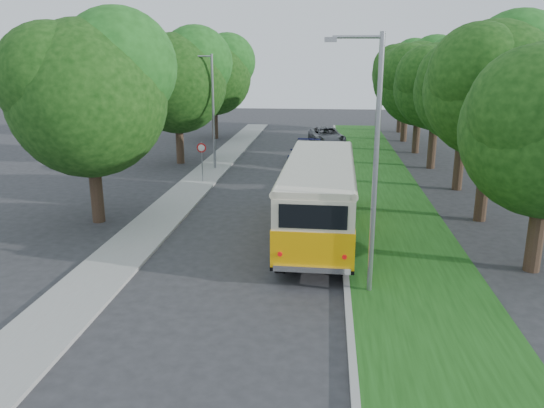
# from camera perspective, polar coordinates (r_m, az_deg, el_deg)

# --- Properties ---
(ground) EXTENTS (120.00, 120.00, 0.00)m
(ground) POSITION_cam_1_polar(r_m,az_deg,el_deg) (19.92, -2.64, -5.99)
(ground) COLOR #2A2A2D
(ground) RESTS_ON ground
(curb) EXTENTS (0.20, 70.00, 0.15)m
(curb) POSITION_cam_1_polar(r_m,az_deg,el_deg) (24.43, 7.50, -1.82)
(curb) COLOR gray
(curb) RESTS_ON ground
(grass_verge) EXTENTS (4.50, 70.00, 0.13)m
(grass_verge) POSITION_cam_1_polar(r_m,az_deg,el_deg) (24.62, 12.97, -1.98)
(grass_verge) COLOR #194412
(grass_verge) RESTS_ON ground
(sidewalk) EXTENTS (2.20, 70.00, 0.12)m
(sidewalk) POSITION_cam_1_polar(r_m,az_deg,el_deg) (25.58, -11.66, -1.25)
(sidewalk) COLOR gray
(sidewalk) RESTS_ON ground
(treeline) EXTENTS (24.27, 41.91, 9.46)m
(treeline) POSITION_cam_1_polar(r_m,az_deg,el_deg) (36.34, 6.62, 13.26)
(treeline) COLOR #332319
(treeline) RESTS_ON ground
(lamppost_near) EXTENTS (1.71, 0.16, 8.00)m
(lamppost_near) POSITION_cam_1_polar(r_m,az_deg,el_deg) (16.15, 10.80, 4.79)
(lamppost_near) COLOR gray
(lamppost_near) RESTS_ON ground
(lamppost_far) EXTENTS (1.71, 0.16, 7.50)m
(lamppost_far) POSITION_cam_1_polar(r_m,az_deg,el_deg) (35.28, -6.51, 10.25)
(lamppost_far) COLOR gray
(lamppost_far) RESTS_ON ground
(warning_sign) EXTENTS (0.56, 0.10, 2.50)m
(warning_sign) POSITION_cam_1_polar(r_m,az_deg,el_deg) (31.66, -7.57, 5.23)
(warning_sign) COLOR gray
(warning_sign) RESTS_ON ground
(vintage_bus) EXTENTS (3.07, 11.06, 3.27)m
(vintage_bus) POSITION_cam_1_polar(r_m,az_deg,el_deg) (22.15, 5.08, 0.64)
(vintage_bus) COLOR #FFAE08
(vintage_bus) RESTS_ON ground
(car_silver) EXTENTS (2.92, 4.26, 1.35)m
(car_silver) POSITION_cam_1_polar(r_m,az_deg,el_deg) (28.16, 3.94, 1.88)
(car_silver) COLOR #B8B8BD
(car_silver) RESTS_ON ground
(car_white) EXTENTS (1.49, 3.76, 1.22)m
(car_white) POSITION_cam_1_polar(r_m,az_deg,el_deg) (31.74, 4.97, 3.30)
(car_white) COLOR silver
(car_white) RESTS_ON ground
(car_blue) EXTENTS (2.41, 5.15, 1.45)m
(car_blue) POSITION_cam_1_polar(r_m,az_deg,el_deg) (37.98, 3.61, 5.53)
(car_blue) COLOR #131756
(car_blue) RESTS_ON ground
(car_grey) EXTENTS (3.53, 5.79, 1.50)m
(car_grey) POSITION_cam_1_polar(r_m,az_deg,el_deg) (46.14, 5.93, 7.29)
(car_grey) COLOR #57595F
(car_grey) RESTS_ON ground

